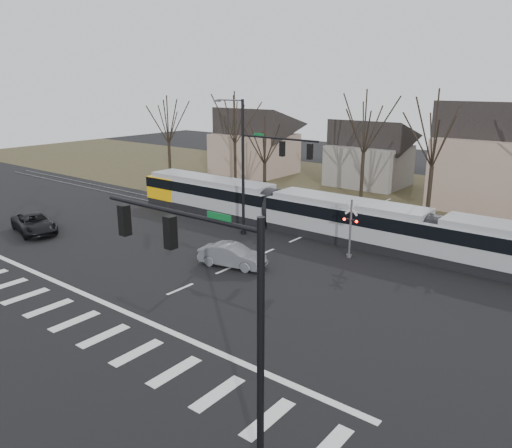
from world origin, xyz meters
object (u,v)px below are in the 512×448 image
Objects in this scene: sedan at (232,255)px; suv at (34,223)px; rail_crossing_signal at (350,230)px; tram at (345,218)px.

sedan is 0.80× the size of suv.
rail_crossing_signal is (22.08, 10.14, 1.14)m from suv.
rail_crossing_signal is (5.08, 6.14, 1.16)m from sedan.
sedan is (-3.00, -9.35, -0.98)m from tram.
tram is 3.83m from rail_crossing_signal.
sedan is at bearing -107.81° from tram.
sedan is at bearing -62.58° from suv.
tram is at bearing 122.99° from rail_crossing_signal.
tram is at bearing -30.65° from sedan.
rail_crossing_signal is at bearing -51.16° from suv.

